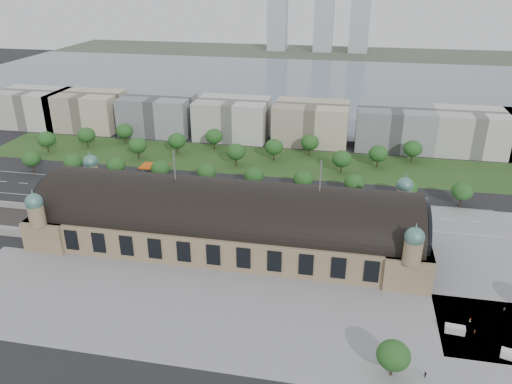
% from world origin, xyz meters
% --- Properties ---
extents(ground, '(900.00, 900.00, 0.00)m').
position_xyz_m(ground, '(0.00, 0.00, 0.00)').
color(ground, black).
rests_on(ground, ground).
extents(station, '(150.00, 48.40, 44.30)m').
position_xyz_m(station, '(0.00, 0.00, 10.28)').
color(station, '#8C7657').
rests_on(station, ground).
extents(plaza_south, '(190.00, 48.00, 0.12)m').
position_xyz_m(plaza_south, '(10.00, -44.00, 0.00)').
color(plaza_south, gray).
rests_on(plaza_south, ground).
extents(plaza_east, '(56.00, 100.00, 0.12)m').
position_xyz_m(plaza_east, '(103.00, 0.00, 0.00)').
color(plaza_east, gray).
rests_on(plaza_east, ground).
extents(road_slab, '(260.00, 26.00, 0.10)m').
position_xyz_m(road_slab, '(-20.00, 38.00, 0.00)').
color(road_slab, black).
rests_on(road_slab, ground).
extents(grass_belt, '(300.00, 45.00, 0.10)m').
position_xyz_m(grass_belt, '(-15.00, 93.00, 0.00)').
color(grass_belt, '#29481D').
rests_on(grass_belt, ground).
extents(petrol_station, '(14.00, 13.00, 5.05)m').
position_xyz_m(petrol_station, '(-53.91, 65.28, 2.95)').
color(petrol_station, '#D4500C').
rests_on(petrol_station, ground).
extents(lake, '(700.00, 320.00, 0.08)m').
position_xyz_m(lake, '(0.00, 298.00, 0.00)').
color(lake, slate).
rests_on(lake, ground).
extents(far_shore, '(700.00, 120.00, 0.14)m').
position_xyz_m(far_shore, '(0.00, 498.00, 0.00)').
color(far_shore, '#44513D').
rests_on(far_shore, ground).
extents(far_tower_left, '(24.00, 24.00, 80.00)m').
position_xyz_m(far_tower_left, '(-60.00, 508.00, 40.00)').
color(far_tower_left, '#9EA8B2').
rests_on(far_tower_left, ground).
extents(far_tower_mid, '(24.00, 24.00, 85.00)m').
position_xyz_m(far_tower_mid, '(0.00, 508.00, 42.50)').
color(far_tower_mid, '#9EA8B2').
rests_on(far_tower_mid, ground).
extents(far_tower_right, '(24.00, 24.00, 75.00)m').
position_xyz_m(far_tower_right, '(45.00, 508.00, 37.50)').
color(far_tower_right, '#9EA8B2').
rests_on(far_tower_right, ground).
extents(office_0, '(45.00, 32.00, 24.00)m').
position_xyz_m(office_0, '(-170.00, 133.00, 12.00)').
color(office_0, beige).
rests_on(office_0, ground).
extents(office_1, '(45.00, 32.00, 24.00)m').
position_xyz_m(office_1, '(-130.00, 133.00, 12.00)').
color(office_1, '#C1B598').
rests_on(office_1, ground).
extents(office_2, '(45.00, 32.00, 24.00)m').
position_xyz_m(office_2, '(-80.00, 133.00, 12.00)').
color(office_2, gray).
rests_on(office_2, ground).
extents(office_3, '(45.00, 32.00, 24.00)m').
position_xyz_m(office_3, '(-30.00, 133.00, 12.00)').
color(office_3, beige).
rests_on(office_3, ground).
extents(office_4, '(45.00, 32.00, 24.00)m').
position_xyz_m(office_4, '(20.00, 133.00, 12.00)').
color(office_4, '#C1B598').
rests_on(office_4, ground).
extents(office_5, '(45.00, 32.00, 24.00)m').
position_xyz_m(office_5, '(70.00, 133.00, 12.00)').
color(office_5, gray).
rests_on(office_5, ground).
extents(office_6, '(45.00, 32.00, 24.00)m').
position_xyz_m(office_6, '(115.00, 133.00, 12.00)').
color(office_6, beige).
rests_on(office_6, ground).
extents(tree_row_0, '(9.60, 9.60, 11.52)m').
position_xyz_m(tree_row_0, '(-120.00, 53.00, 7.43)').
color(tree_row_0, '#2D2116').
rests_on(tree_row_0, ground).
extents(tree_row_1, '(9.60, 9.60, 11.52)m').
position_xyz_m(tree_row_1, '(-96.00, 53.00, 7.43)').
color(tree_row_1, '#2D2116').
rests_on(tree_row_1, ground).
extents(tree_row_2, '(9.60, 9.60, 11.52)m').
position_xyz_m(tree_row_2, '(-72.00, 53.00, 7.43)').
color(tree_row_2, '#2D2116').
rests_on(tree_row_2, ground).
extents(tree_row_3, '(9.60, 9.60, 11.52)m').
position_xyz_m(tree_row_3, '(-48.00, 53.00, 7.43)').
color(tree_row_3, '#2D2116').
rests_on(tree_row_3, ground).
extents(tree_row_4, '(9.60, 9.60, 11.52)m').
position_xyz_m(tree_row_4, '(-24.00, 53.00, 7.43)').
color(tree_row_4, '#2D2116').
rests_on(tree_row_4, ground).
extents(tree_row_5, '(9.60, 9.60, 11.52)m').
position_xyz_m(tree_row_5, '(0.00, 53.00, 7.43)').
color(tree_row_5, '#2D2116').
rests_on(tree_row_5, ground).
extents(tree_row_6, '(9.60, 9.60, 11.52)m').
position_xyz_m(tree_row_6, '(24.00, 53.00, 7.43)').
color(tree_row_6, '#2D2116').
rests_on(tree_row_6, ground).
extents(tree_row_7, '(9.60, 9.60, 11.52)m').
position_xyz_m(tree_row_7, '(48.00, 53.00, 7.43)').
color(tree_row_7, '#2D2116').
rests_on(tree_row_7, ground).
extents(tree_row_8, '(9.60, 9.60, 11.52)m').
position_xyz_m(tree_row_8, '(72.00, 53.00, 7.43)').
color(tree_row_8, '#2D2116').
rests_on(tree_row_8, ground).
extents(tree_row_9, '(9.60, 9.60, 11.52)m').
position_xyz_m(tree_row_9, '(96.00, 53.00, 7.43)').
color(tree_row_9, '#2D2116').
rests_on(tree_row_9, ground).
extents(tree_belt_0, '(10.40, 10.40, 12.48)m').
position_xyz_m(tree_belt_0, '(-130.00, 83.00, 8.05)').
color(tree_belt_0, '#2D2116').
rests_on(tree_belt_0, ground).
extents(tree_belt_1, '(10.40, 10.40, 12.48)m').
position_xyz_m(tree_belt_1, '(-111.00, 95.00, 8.05)').
color(tree_belt_1, '#2D2116').
rests_on(tree_belt_1, ground).
extents(tree_belt_2, '(10.40, 10.40, 12.48)m').
position_xyz_m(tree_belt_2, '(-92.00, 107.00, 8.05)').
color(tree_belt_2, '#2D2116').
rests_on(tree_belt_2, ground).
extents(tree_belt_3, '(10.40, 10.40, 12.48)m').
position_xyz_m(tree_belt_3, '(-73.00, 83.00, 8.05)').
color(tree_belt_3, '#2D2116').
rests_on(tree_belt_3, ground).
extents(tree_belt_4, '(10.40, 10.40, 12.48)m').
position_xyz_m(tree_belt_4, '(-54.00, 95.00, 8.05)').
color(tree_belt_4, '#2D2116').
rests_on(tree_belt_4, ground).
extents(tree_belt_5, '(10.40, 10.40, 12.48)m').
position_xyz_m(tree_belt_5, '(-35.00, 107.00, 8.05)').
color(tree_belt_5, '#2D2116').
rests_on(tree_belt_5, ground).
extents(tree_belt_6, '(10.40, 10.40, 12.48)m').
position_xyz_m(tree_belt_6, '(-16.00, 83.00, 8.05)').
color(tree_belt_6, '#2D2116').
rests_on(tree_belt_6, ground).
extents(tree_belt_7, '(10.40, 10.40, 12.48)m').
position_xyz_m(tree_belt_7, '(3.00, 95.00, 8.05)').
color(tree_belt_7, '#2D2116').
rests_on(tree_belt_7, ground).
extents(tree_belt_8, '(10.40, 10.40, 12.48)m').
position_xyz_m(tree_belt_8, '(22.00, 107.00, 8.05)').
color(tree_belt_8, '#2D2116').
rests_on(tree_belt_8, ground).
extents(tree_belt_9, '(10.40, 10.40, 12.48)m').
position_xyz_m(tree_belt_9, '(41.00, 83.00, 8.05)').
color(tree_belt_9, '#2D2116').
rests_on(tree_belt_9, ground).
extents(tree_belt_10, '(10.40, 10.40, 12.48)m').
position_xyz_m(tree_belt_10, '(60.00, 95.00, 8.05)').
color(tree_belt_10, '#2D2116').
rests_on(tree_belt_10, ground).
extents(tree_belt_11, '(10.40, 10.40, 12.48)m').
position_xyz_m(tree_belt_11, '(79.00, 107.00, 8.05)').
color(tree_belt_11, '#2D2116').
rests_on(tree_belt_11, ground).
extents(tree_plaza_s, '(9.00, 9.00, 10.64)m').
position_xyz_m(tree_plaza_s, '(60.00, -60.00, 6.80)').
color(tree_plaza_s, '#2D2116').
rests_on(tree_plaza_s, ground).
extents(traffic_car_0, '(4.61, 2.26, 1.51)m').
position_xyz_m(traffic_car_0, '(-99.32, 27.31, 0.76)').
color(traffic_car_0, silver).
rests_on(traffic_car_0, ground).
extents(traffic_car_1, '(3.96, 1.44, 1.30)m').
position_xyz_m(traffic_car_1, '(-92.34, 47.59, 0.65)').
color(traffic_car_1, gray).
rests_on(traffic_car_1, ground).
extents(traffic_car_2, '(4.87, 2.37, 1.33)m').
position_xyz_m(traffic_car_2, '(-58.61, 35.30, 0.67)').
color(traffic_car_2, black).
rests_on(traffic_car_2, ground).
extents(traffic_car_3, '(4.98, 2.57, 1.38)m').
position_xyz_m(traffic_car_3, '(-34.04, 44.18, 0.69)').
color(traffic_car_3, maroon).
rests_on(traffic_car_3, ground).
extents(traffic_car_4, '(3.80, 1.61, 1.28)m').
position_xyz_m(traffic_car_4, '(9.56, 36.68, 0.64)').
color(traffic_car_4, '#1B234E').
rests_on(traffic_car_4, ground).
extents(traffic_car_5, '(4.27, 1.93, 1.36)m').
position_xyz_m(traffic_car_5, '(28.72, 47.73, 0.68)').
color(traffic_car_5, '#505156').
rests_on(traffic_car_5, ground).
extents(traffic_car_6, '(5.70, 3.01, 1.53)m').
position_xyz_m(traffic_car_6, '(61.66, 31.98, 0.76)').
color(traffic_car_6, silver).
rests_on(traffic_car_6, ground).
extents(parked_car_0, '(5.12, 3.41, 1.60)m').
position_xyz_m(parked_car_0, '(-53.47, 25.00, 0.80)').
color(parked_car_0, black).
rests_on(parked_car_0, ground).
extents(parked_car_1, '(6.33, 5.80, 1.64)m').
position_xyz_m(parked_car_1, '(-66.22, 21.00, 0.82)').
color(parked_car_1, maroon).
rests_on(parked_car_1, ground).
extents(parked_car_2, '(5.77, 4.80, 1.58)m').
position_xyz_m(parked_car_2, '(-59.66, 21.72, 0.79)').
color(parked_car_2, '#1A244A').
rests_on(parked_car_2, ground).
extents(parked_car_3, '(5.11, 4.14, 1.64)m').
position_xyz_m(parked_car_3, '(-44.35, 25.00, 0.82)').
color(parked_car_3, slate).
rests_on(parked_car_3, ground).
extents(parked_car_4, '(4.34, 2.94, 1.35)m').
position_xyz_m(parked_car_4, '(-56.98, 21.00, 0.68)').
color(parked_car_4, silver).
rests_on(parked_car_4, ground).
extents(parked_car_5, '(5.93, 4.92, 1.51)m').
position_xyz_m(parked_car_5, '(-26.28, 21.98, 0.75)').
color(parked_car_5, gray).
rests_on(parked_car_5, ground).
extents(parked_car_6, '(5.41, 4.59, 1.49)m').
position_xyz_m(parked_car_6, '(-27.48, 25.00, 0.74)').
color(parked_car_6, black).
rests_on(parked_car_6, ground).
extents(bus_west, '(11.43, 2.84, 3.17)m').
position_xyz_m(bus_west, '(-10.02, 27.56, 1.59)').
color(bus_west, '#AE1E1B').
rests_on(bus_west, ground).
extents(bus_mid, '(11.50, 3.45, 3.16)m').
position_xyz_m(bus_mid, '(-1.17, 27.00, 1.58)').
color(bus_mid, silver).
rests_on(bus_mid, ground).
extents(bus_east, '(10.90, 2.58, 3.04)m').
position_xyz_m(bus_east, '(15.31, 28.48, 1.52)').
color(bus_east, silver).
rests_on(bus_east, ground).
extents(van_east, '(5.88, 2.78, 2.47)m').
position_xyz_m(van_east, '(79.18, -38.84, 1.18)').
color(van_east, silver).
rests_on(van_east, ground).
extents(van_south, '(6.15, 3.72, 2.49)m').
position_xyz_m(van_south, '(92.99, -47.13, 1.19)').
color(van_south, silver).
rests_on(van_south, ground).
extents(pedestrian_1, '(0.71, 0.73, 1.70)m').
position_xyz_m(pedestrian_1, '(85.19, -38.35, 0.85)').
color(pedestrian_1, gray).
rests_on(pedestrian_1, ground).
extents(pedestrian_2, '(0.71, 0.94, 1.71)m').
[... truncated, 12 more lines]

